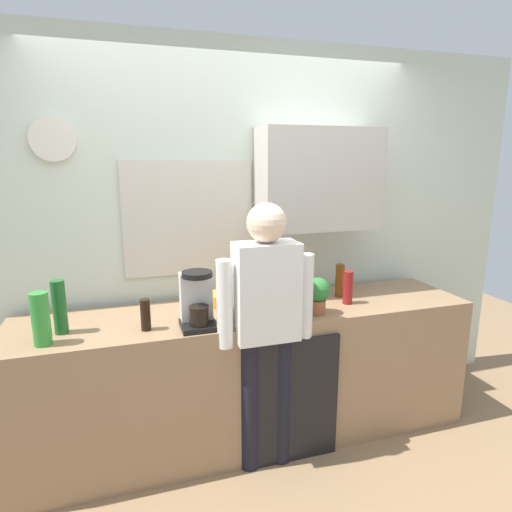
# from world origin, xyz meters

# --- Properties ---
(ground_plane) EXTENTS (8.00, 8.00, 0.00)m
(ground_plane) POSITION_xyz_m (0.00, 0.00, 0.00)
(ground_plane) COLOR #8C6D4C
(kitchen_counter) EXTENTS (2.91, 0.64, 0.89)m
(kitchen_counter) POSITION_xyz_m (0.00, 0.30, 0.45)
(kitchen_counter) COLOR #937251
(kitchen_counter) RESTS_ON ground_plane
(dishwasher_panel) EXTENTS (0.56, 0.02, 0.80)m
(dishwasher_panel) POSITION_xyz_m (0.18, -0.03, 0.40)
(dishwasher_panel) COLOR black
(dishwasher_panel) RESTS_ON ground_plane
(back_wall_assembly) EXTENTS (4.51, 0.42, 2.60)m
(back_wall_assembly) POSITION_xyz_m (0.06, 0.70, 1.36)
(back_wall_assembly) COLOR silver
(back_wall_assembly) RESTS_ON ground_plane
(coffee_maker) EXTENTS (0.20, 0.20, 0.33)m
(coffee_maker) POSITION_xyz_m (-0.37, 0.12, 1.04)
(coffee_maker) COLOR black
(coffee_maker) RESTS_ON kitchen_counter
(bottle_red_vinegar) EXTENTS (0.06, 0.06, 0.22)m
(bottle_red_vinegar) POSITION_xyz_m (0.64, 0.22, 1.00)
(bottle_red_vinegar) COLOR maroon
(bottle_red_vinegar) RESTS_ON kitchen_counter
(bottle_green_wine) EXTENTS (0.07, 0.07, 0.30)m
(bottle_green_wine) POSITION_xyz_m (-1.10, 0.25, 1.04)
(bottle_green_wine) COLOR #195923
(bottle_green_wine) RESTS_ON kitchen_counter
(bottle_dark_sauce) EXTENTS (0.06, 0.06, 0.18)m
(bottle_dark_sauce) POSITION_xyz_m (-0.66, 0.15, 0.98)
(bottle_dark_sauce) COLOR black
(bottle_dark_sauce) RESTS_ON kitchen_counter
(bottle_clear_soda) EXTENTS (0.09, 0.09, 0.28)m
(bottle_clear_soda) POSITION_xyz_m (-1.18, 0.11, 1.03)
(bottle_clear_soda) COLOR #2D8C33
(bottle_clear_soda) RESTS_ON kitchen_counter
(bottle_amber_beer) EXTENTS (0.06, 0.06, 0.23)m
(bottle_amber_beer) POSITION_xyz_m (0.67, 0.37, 1.01)
(bottle_amber_beer) COLOR brown
(bottle_amber_beer) RESTS_ON kitchen_counter
(cup_terracotta_mug) EXTENTS (0.08, 0.08, 0.09)m
(cup_terracotta_mug) POSITION_xyz_m (0.26, 0.42, 0.94)
(cup_terracotta_mug) COLOR #B26647
(cup_terracotta_mug) RESTS_ON kitchen_counter
(cup_blue_mug) EXTENTS (0.08, 0.08, 0.10)m
(cup_blue_mug) POSITION_xyz_m (0.07, 0.10, 0.94)
(cup_blue_mug) COLOR #3351B2
(cup_blue_mug) RESTS_ON kitchen_counter
(mixing_bowl) EXTENTS (0.22, 0.22, 0.08)m
(mixing_bowl) POSITION_xyz_m (-0.14, 0.44, 0.93)
(mixing_bowl) COLOR orange
(mixing_bowl) RESTS_ON kitchen_counter
(potted_plant) EXTENTS (0.15, 0.15, 0.23)m
(potted_plant) POSITION_xyz_m (0.37, 0.11, 1.02)
(potted_plant) COLOR #9E5638
(potted_plant) RESTS_ON kitchen_counter
(dish_soap) EXTENTS (0.06, 0.06, 0.18)m
(dish_soap) POSITION_xyz_m (0.11, 0.35, 0.97)
(dish_soap) COLOR yellow
(dish_soap) RESTS_ON kitchen_counter
(person_at_sink) EXTENTS (0.57, 0.22, 1.60)m
(person_at_sink) POSITION_xyz_m (0.00, 0.00, 0.95)
(person_at_sink) COLOR black
(person_at_sink) RESTS_ON ground_plane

